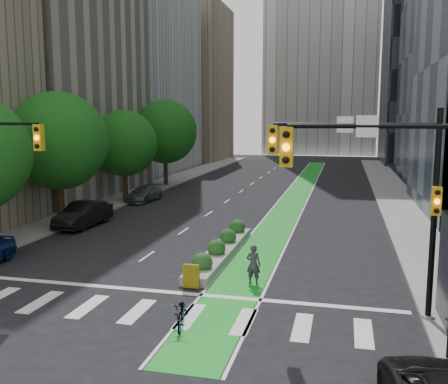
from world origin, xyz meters
The scene contains 17 objects.
ground centered at (0.00, 0.00, 0.00)m, with size 160.00×160.00×0.00m, color black.
sidewalk_left centered at (-11.80, 25.00, 0.07)m, with size 3.60×90.00×0.15m, color gray.
sidewalk_right centered at (11.80, 25.00, 0.07)m, with size 3.60×90.00×0.15m, color gray.
bike_lane_paint centered at (3.00, 30.00, 0.01)m, with size 2.20×70.00×0.01m, color green.
building_beige centered at (-20.00, 24.00, 15.00)m, with size 14.00×18.00×30.00m, color #B7AD99.
building_tan_far centered at (-20.00, 66.00, 13.00)m, with size 14.00×16.00×26.00m, color tan.
building_dark_end centered at (20.00, 68.00, 14.00)m, with size 14.00×18.00×28.00m, color black.
tree_mid centered at (-11.00, 12.00, 5.57)m, with size 6.40×6.40×8.78m.
tree_midfar centered at (-11.00, 22.00, 4.95)m, with size 5.60×5.60×7.76m.
tree_far centered at (-11.00, 32.00, 5.69)m, with size 6.60×6.60×9.00m.
signal_right centered at (8.67, 0.47, 4.80)m, with size 5.82×0.51×7.20m.
signal_far_right centered at (8.98, -4.03, 4.75)m, with size 4.82×0.51×7.20m.
median_planter centered at (1.20, 7.04, 0.37)m, with size 1.20×10.26×1.10m.
bicycle centered at (2.00, -1.88, 0.48)m, with size 0.64×1.83×0.96m, color gray.
cyclist centered at (3.59, 3.03, 0.86)m, with size 0.63×0.41×1.73m, color #34313B.
parked_car_left_mid centered at (-9.26, 11.75, 0.82)m, with size 1.73×4.97×1.64m, color black.
parked_car_left_far centered at (-9.39, 22.18, 0.66)m, with size 1.84×4.54×1.32m, color #56585B.
Camera 1 is at (7.18, -17.20, 6.98)m, focal length 40.00 mm.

